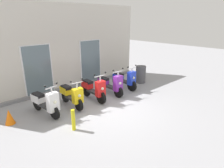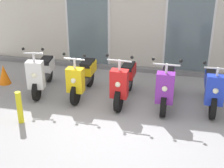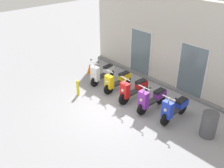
# 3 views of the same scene
# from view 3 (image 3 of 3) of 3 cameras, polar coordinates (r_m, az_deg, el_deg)

# --- Properties ---
(ground_plane) EXTENTS (40.00, 40.00, 0.00)m
(ground_plane) POSITION_cam_3_polar(r_m,az_deg,el_deg) (10.46, 0.69, -5.36)
(ground_plane) COLOR #939399
(storefront_facade) EXTENTS (9.02, 0.50, 4.04)m
(storefront_facade) POSITION_cam_3_polar(r_m,az_deg,el_deg) (11.81, 12.28, 8.66)
(storefront_facade) COLOR beige
(storefront_facade) RESTS_ON ground_plane
(scooter_white) EXTENTS (0.58, 1.59, 1.29)m
(scooter_white) POSITION_cam_3_polar(r_m,az_deg,el_deg) (12.18, -2.24, 2.45)
(scooter_white) COLOR black
(scooter_white) RESTS_ON ground_plane
(scooter_yellow) EXTENTS (0.55, 1.57, 1.24)m
(scooter_yellow) POSITION_cam_3_polar(r_m,az_deg,el_deg) (11.47, 1.19, 0.73)
(scooter_yellow) COLOR black
(scooter_yellow) RESTS_ON ground_plane
(scooter_red) EXTENTS (0.61, 1.64, 1.31)m
(scooter_red) POSITION_cam_3_polar(r_m,az_deg,el_deg) (10.79, 4.74, -1.23)
(scooter_red) COLOR black
(scooter_red) RESTS_ON ground_plane
(scooter_purple) EXTENTS (0.63, 1.65, 1.31)m
(scooter_purple) POSITION_cam_3_polar(r_m,az_deg,el_deg) (10.27, 8.74, -3.27)
(scooter_purple) COLOR black
(scooter_purple) RESTS_ON ground_plane
(scooter_blue) EXTENTS (0.61, 1.58, 1.26)m
(scooter_blue) POSITION_cam_3_polar(r_m,az_deg,el_deg) (9.84, 13.65, -5.30)
(scooter_blue) COLOR black
(scooter_blue) RESTS_ON ground_plane
(trash_bin) EXTENTS (0.54, 0.54, 0.92)m
(trash_bin) POSITION_cam_3_polar(r_m,az_deg,el_deg) (9.41, 20.68, -8.39)
(trash_bin) COLOR #4C4C51
(trash_bin) RESTS_ON ground_plane
(curb_bollard) EXTENTS (0.12, 0.12, 0.70)m
(curb_bollard) POSITION_cam_3_polar(r_m,az_deg,el_deg) (11.28, -7.58, -0.84)
(curb_bollard) COLOR yellow
(curb_bollard) RESTS_ON ground_plane
(traffic_cone) EXTENTS (0.32, 0.32, 0.52)m
(traffic_cone) POSITION_cam_3_polar(r_m,az_deg,el_deg) (13.23, -4.92, 3.45)
(traffic_cone) COLOR orange
(traffic_cone) RESTS_ON ground_plane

